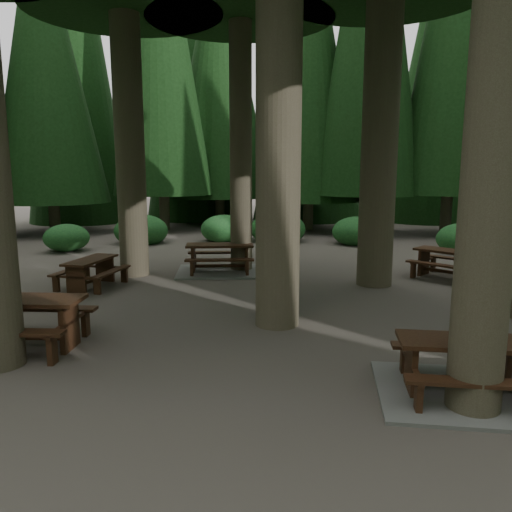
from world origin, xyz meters
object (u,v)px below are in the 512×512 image
(picnic_table_b, at_px, (91,268))
(picnic_table_e, at_px, (22,315))
(picnic_table_c, at_px, (220,262))
(picnic_table_a, at_px, (467,377))
(picnic_table_d, at_px, (449,260))

(picnic_table_b, relative_size, picnic_table_e, 0.75)
(picnic_table_b, xyz_separation_m, picnic_table_c, (2.51, 2.64, -0.19))
(picnic_table_c, bearing_deg, picnic_table_e, -117.88)
(picnic_table_c, bearing_deg, picnic_table_a, -67.68)
(picnic_table_e, bearing_deg, picnic_table_c, 68.32)
(picnic_table_a, xyz_separation_m, picnic_table_e, (-6.94, -0.17, 0.31))
(picnic_table_d, height_order, picnic_table_e, picnic_table_e)
(picnic_table_b, height_order, picnic_table_d, picnic_table_d)
(picnic_table_b, height_order, picnic_table_e, picnic_table_e)
(picnic_table_b, xyz_separation_m, picnic_table_e, (1.54, -4.15, 0.09))
(picnic_table_a, height_order, picnic_table_e, picnic_table_e)
(picnic_table_b, height_order, picnic_table_c, picnic_table_c)
(picnic_table_a, relative_size, picnic_table_c, 0.85)
(picnic_table_d, xyz_separation_m, picnic_table_e, (-7.30, -7.80, 0.05))
(picnic_table_b, bearing_deg, picnic_table_c, -46.85)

